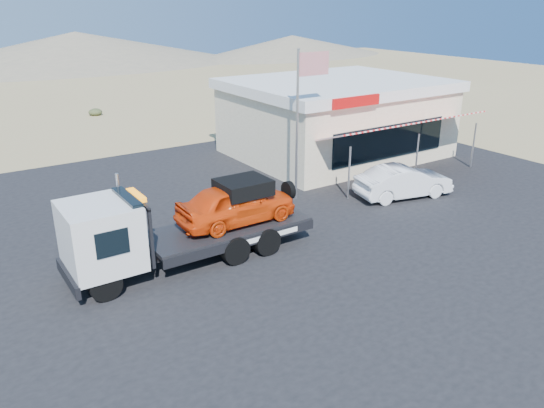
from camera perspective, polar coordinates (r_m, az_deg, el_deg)
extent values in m
plane|color=#9E8759|center=(16.26, -1.52, -7.24)|extent=(120.00, 120.00, 0.00)
cube|color=black|center=(19.50, -1.25, -2.19)|extent=(32.00, 24.00, 0.02)
cylinder|color=black|center=(15.25, -17.47, -8.34)|extent=(0.89, 0.27, 0.89)
cylinder|color=black|center=(16.80, -19.28, -5.73)|extent=(0.89, 0.27, 0.89)
cylinder|color=black|center=(16.57, -4.09, -4.89)|extent=(0.89, 0.49, 0.89)
cylinder|color=black|center=(18.02, -6.92, -2.80)|extent=(0.89, 0.49, 0.89)
cylinder|color=black|center=(17.12, -0.70, -3.96)|extent=(0.89, 0.49, 0.89)
cylinder|color=black|center=(18.51, -3.72, -2.01)|extent=(0.89, 0.49, 0.89)
cube|color=black|center=(16.94, -7.71, -3.93)|extent=(7.34, 0.89, 0.27)
cube|color=silver|center=(15.62, -17.93, -3.26)|extent=(1.97, 2.10, 1.88)
cube|color=black|center=(15.60, -15.21, -0.50)|extent=(0.31, 1.79, 0.81)
cube|color=black|center=(15.93, -14.08, -2.55)|extent=(0.09, 1.97, 1.79)
cube|color=orange|center=(15.56, -14.41, 0.93)|extent=(0.22, 1.07, 0.13)
cube|color=black|center=(17.25, -4.82, -2.45)|extent=(5.37, 2.06, 0.13)
imported|color=#E33C0A|center=(17.13, -3.85, 0.08)|extent=(3.94, 1.58, 1.34)
cube|color=black|center=(17.08, -3.12, 1.85)|extent=(1.61, 1.34, 0.49)
imported|color=silver|center=(22.65, 13.97, 2.35)|extent=(4.26, 2.27, 1.33)
cube|color=beige|center=(28.46, 6.80, 8.74)|extent=(10.00, 8.00, 3.40)
cube|color=white|center=(28.12, 6.97, 12.63)|extent=(10.40, 8.40, 0.50)
cube|color=red|center=(23.33, 9.06, 10.82)|extent=(2.60, 0.12, 0.45)
cube|color=black|center=(25.66, 12.59, 6.58)|extent=(7.00, 0.06, 1.60)
cube|color=red|center=(24.86, 14.22, 8.24)|extent=(9.00, 1.73, 0.61)
cylinder|color=#99999E|center=(21.91, 8.30, 3.33)|extent=(0.08, 0.08, 2.20)
cylinder|color=#99999E|center=(24.67, 15.30, 4.80)|extent=(0.08, 0.08, 2.20)
cylinder|color=#99999E|center=(27.74, 20.84, 5.92)|extent=(0.08, 0.08, 2.20)
cylinder|color=#99999E|center=(21.21, 2.71, 8.26)|extent=(0.10, 0.10, 6.00)
cube|color=#B20C14|center=(21.27, 4.51, 14.81)|extent=(1.50, 0.02, 0.90)
ellipsoid|color=#343C20|center=(40.67, -18.48, 9.40)|extent=(0.96, 0.96, 0.52)
cone|color=#726B59|center=(72.54, -20.26, 15.35)|extent=(44.00, 44.00, 4.20)
cone|color=#726B59|center=(81.72, 2.17, 16.64)|extent=(32.00, 32.00, 3.00)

